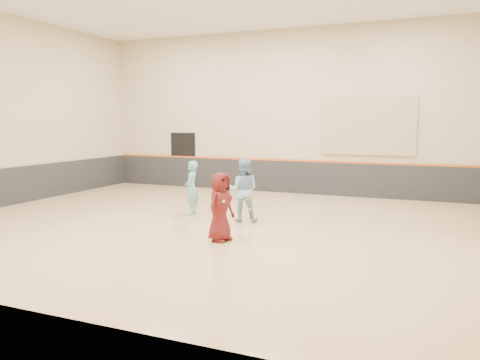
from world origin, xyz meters
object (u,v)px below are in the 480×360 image
at_px(spare_racket, 274,199).
at_px(young_man, 220,207).
at_px(instructor, 243,190).
at_px(girl, 192,188).

bearing_deg(spare_racket, young_man, -83.94).
bearing_deg(spare_racket, instructor, -85.38).
height_order(girl, instructor, instructor).
bearing_deg(instructor, young_man, 82.93).
relative_size(girl, young_man, 1.00).
xyz_separation_m(instructor, spare_racket, (-0.28, 3.41, -0.80)).
xyz_separation_m(young_man, spare_racket, (-0.59, 5.52, -0.73)).
bearing_deg(girl, instructor, 66.93).
height_order(girl, young_man, young_man).
distance_m(instructor, spare_racket, 3.52).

